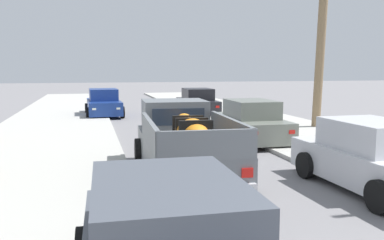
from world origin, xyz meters
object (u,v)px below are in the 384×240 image
(car_right_near, at_px, (373,158))
(car_left_mid, at_px, (197,103))
(pickup_truck, at_px, (183,144))
(car_left_near, at_px, (104,103))
(car_right_mid, at_px, (250,122))

(car_right_near, height_order, car_left_mid, same)
(pickup_truck, height_order, car_left_near, pickup_truck)
(pickup_truck, distance_m, car_right_mid, 5.50)
(car_left_mid, bearing_deg, car_right_mid, -92.34)
(pickup_truck, distance_m, car_right_near, 4.37)
(car_left_near, bearing_deg, pickup_truck, -84.07)
(car_right_near, relative_size, car_left_mid, 1.00)
(car_right_near, xyz_separation_m, car_right_mid, (-0.33, 6.38, 0.00))
(car_right_near, bearing_deg, pickup_truck, 150.87)
(car_left_near, relative_size, car_right_near, 1.00)
(car_left_near, xyz_separation_m, car_right_mid, (4.95, -9.77, 0.00))
(car_right_near, bearing_deg, car_right_mid, 92.94)
(pickup_truck, bearing_deg, car_right_mid, 50.60)
(car_right_near, distance_m, car_right_mid, 6.39)
(pickup_truck, distance_m, car_left_mid, 13.87)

